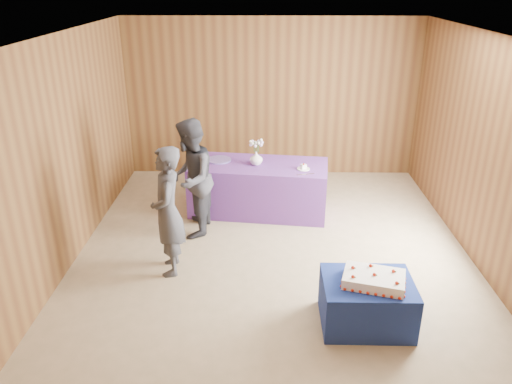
{
  "coord_description": "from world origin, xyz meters",
  "views": [
    {
      "loc": [
        -0.13,
        -5.5,
        3.29
      ],
      "look_at": [
        -0.22,
        0.1,
        0.86
      ],
      "focal_mm": 35.0,
      "sensor_mm": 36.0,
      "label": 1
    }
  ],
  "objects_px": {
    "serving_table": "(259,188)",
    "guest_right": "(191,179)",
    "sheet_cake": "(374,279)",
    "guest_left": "(168,212)",
    "cake_table": "(367,302)",
    "vase": "(256,158)"
  },
  "relations": [
    {
      "from": "serving_table",
      "to": "vase",
      "type": "bearing_deg",
      "value": -151.63
    },
    {
      "from": "serving_table",
      "to": "vase",
      "type": "height_order",
      "value": "vase"
    },
    {
      "from": "serving_table",
      "to": "sheet_cake",
      "type": "xyz_separation_m",
      "value": [
        1.16,
        -2.71,
        0.18
      ]
    },
    {
      "from": "guest_right",
      "to": "cake_table",
      "type": "bearing_deg",
      "value": 48.62
    },
    {
      "from": "cake_table",
      "to": "vase",
      "type": "distance_m",
      "value": 2.96
    },
    {
      "from": "sheet_cake",
      "to": "vase",
      "type": "bearing_deg",
      "value": 129.81
    },
    {
      "from": "cake_table",
      "to": "sheet_cake",
      "type": "bearing_deg",
      "value": -44.44
    },
    {
      "from": "cake_table",
      "to": "serving_table",
      "type": "height_order",
      "value": "serving_table"
    },
    {
      "from": "vase",
      "to": "serving_table",
      "type": "bearing_deg",
      "value": 21.5
    },
    {
      "from": "vase",
      "to": "guest_right",
      "type": "bearing_deg",
      "value": -140.41
    },
    {
      "from": "vase",
      "to": "guest_right",
      "type": "xyz_separation_m",
      "value": [
        -0.86,
        -0.71,
        -0.04
      ]
    },
    {
      "from": "serving_table",
      "to": "cake_table",
      "type": "bearing_deg",
      "value": -60.33
    },
    {
      "from": "serving_table",
      "to": "vase",
      "type": "distance_m",
      "value": 0.48
    },
    {
      "from": "cake_table",
      "to": "guest_left",
      "type": "xyz_separation_m",
      "value": [
        -2.16,
        0.97,
        0.53
      ]
    },
    {
      "from": "serving_table",
      "to": "guest_right",
      "type": "bearing_deg",
      "value": -134.2
    },
    {
      "from": "cake_table",
      "to": "vase",
      "type": "xyz_separation_m",
      "value": [
        -1.16,
        2.65,
        0.6
      ]
    },
    {
      "from": "sheet_cake",
      "to": "guest_right",
      "type": "relative_size",
      "value": 0.43
    },
    {
      "from": "sheet_cake",
      "to": "guest_left",
      "type": "height_order",
      "value": "guest_left"
    },
    {
      "from": "guest_left",
      "to": "cake_table",
      "type": "bearing_deg",
      "value": 56.85
    },
    {
      "from": "sheet_cake",
      "to": "guest_right",
      "type": "distance_m",
      "value": 2.87
    },
    {
      "from": "vase",
      "to": "cake_table",
      "type": "bearing_deg",
      "value": -66.34
    },
    {
      "from": "serving_table",
      "to": "guest_left",
      "type": "relative_size",
      "value": 1.28
    }
  ]
}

